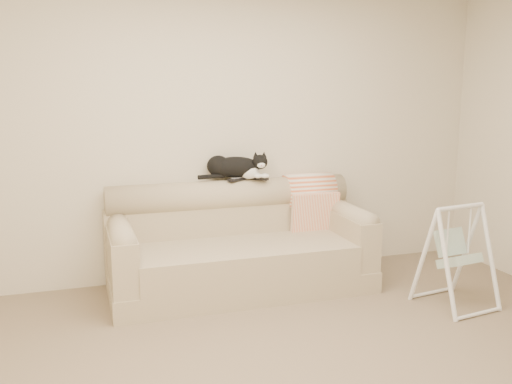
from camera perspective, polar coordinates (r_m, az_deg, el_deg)
ground_plane at (r=3.64m, az=5.27°, el=-17.81°), size 5.00×5.00×0.00m
room_shell at (r=3.20m, az=5.74°, el=6.94°), size 5.04×4.04×2.60m
sofa at (r=4.93m, az=-1.79°, el=-5.57°), size 2.20×0.93×0.90m
remote_a at (r=5.02m, az=-1.92°, el=1.29°), size 0.18×0.13×0.03m
remote_b at (r=5.07m, az=0.32°, el=1.37°), size 0.15×0.16×0.02m
tuxedo_cat at (r=5.04m, az=-2.08°, el=2.53°), size 0.63×0.34×0.25m
throw_blanket at (r=5.29m, az=5.35°, el=-0.28°), size 0.45×0.38×0.58m
baby_swing at (r=4.78m, az=19.41°, el=-6.00°), size 0.57×0.60×0.82m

